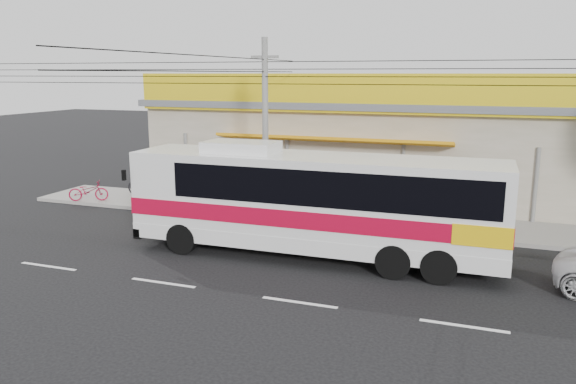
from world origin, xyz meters
The scene contains 8 objects.
ground centered at (0.00, 0.00, 0.00)m, with size 120.00×120.00×0.00m, color black.
sidewalk centered at (0.00, 6.00, 0.07)m, with size 30.00×3.20×0.15m, color gray.
lane_markings centered at (0.00, -2.50, 0.00)m, with size 50.00×0.12×0.01m, color silver, non-canonical shape.
storefront_building centered at (-0.01, 11.54, 2.30)m, with size 22.60×9.20×5.70m.
coach_bus centered at (-0.60, 1.10, 1.92)m, with size 11.65×2.59×3.58m.
motorbike_red centered at (-12.34, 4.70, 0.60)m, with size 0.60×1.71×0.90m, color maroon.
motorbike_dark centered at (-10.72, 6.44, 0.66)m, with size 0.47×1.68×1.01m, color black.
utility_pole centered at (-3.64, 4.20, 5.76)m, with size 34.00×14.00×6.99m.
Camera 1 is at (4.27, -15.15, 5.70)m, focal length 35.00 mm.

